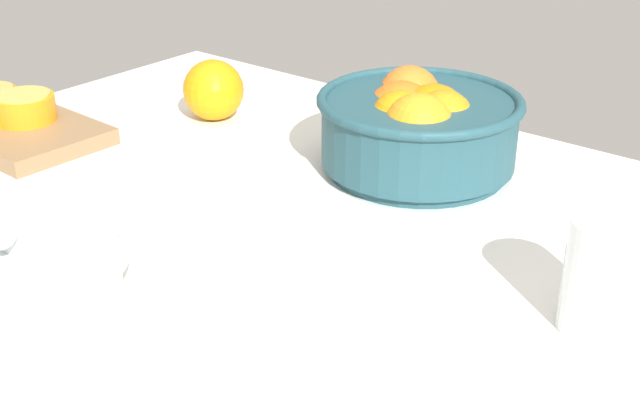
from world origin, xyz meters
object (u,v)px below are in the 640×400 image
Objects in this scene: loose_orange_2 at (213,90)px; juice_pitcher at (51,301)px; juice_glass at (604,283)px; spoon at (195,84)px; orange_half_2 at (7,108)px; orange_half_1 at (25,107)px; cutting_board at (16,128)px; fruit_bowl at (418,126)px.

juice_pitcher is at bearing -57.48° from loose_orange_2.
spoon is (-72.75, 23.44, -3.83)cm from juice_glass.
spoon is (3.73, 29.26, -3.32)cm from orange_half_2.
juice_pitcher is 1.97× the size of orange_half_1.
orange_half_2 is at bearing -175.65° from juice_glass.
cutting_board is at bearing -127.41° from loose_orange_2.
juice_glass is 1.29× the size of orange_half_1.
juice_pitcher is 51.80cm from cutting_board.
fruit_bowl is at bearing -7.16° from spoon.
loose_orange_2 reaches higher than orange_half_1.
juice_pitcher is at bearing -31.07° from orange_half_1.
fruit_bowl reaches higher than loose_orange_2.
loose_orange_2 is (-30.82, -2.70, -1.38)cm from fruit_bowl.
fruit_bowl is 3.40× the size of orange_half_2.
orange_half_2 reaches higher than cutting_board.
cutting_board is at bearing 54.02° from orange_half_2.
cutting_board is at bearing -176.07° from juice_glass.
juice_glass is at bearing 3.32° from orange_half_1.
spoon is (3.31, 28.67, -0.61)cm from cutting_board.
fruit_bowl is at bearing 26.35° from orange_half_1.
orange_half_1 reaches higher than orange_half_2.
orange_half_1 is 24.30cm from loose_orange_2.
juice_pitcher is 1.52× the size of juice_glass.
orange_half_2 is (-45.40, 24.77, -1.53)cm from juice_pitcher.
orange_half_2 is at bearing -125.98° from cutting_board.
loose_orange_2 is at bearing 52.59° from cutting_board.
cutting_board is at bearing -147.55° from orange_half_1.
juice_glass is 62.26cm from loose_orange_2.
orange_half_1 is (-43.56, 26.25, -1.42)cm from juice_pitcher.
juice_pitcher reaches higher than orange_half_2.
juice_glass is at bearing -17.86° from spoon.
juice_glass is 76.30cm from cutting_board.
juice_glass reaches higher than spoon.
juice_glass is 1.21× the size of loose_orange_2.
fruit_bowl is 43.86cm from spoon.
juice_glass reaches higher than cutting_board.
orange_half_1 is at bearing 38.94° from orange_half_2.
juice_pitcher is at bearing -28.61° from orange_half_2.
spoon is at bearing 86.10° from orange_half_1.
orange_half_2 is (-76.48, -5.81, -0.50)cm from juice_glass.
spoon is at bearing 82.73° from orange_half_2.
orange_half_1 is at bearing -153.65° from fruit_bowl.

